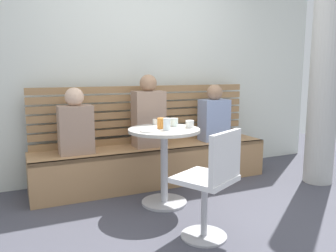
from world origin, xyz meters
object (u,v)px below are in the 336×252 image
object	(u,v)px
cafe_table	(164,152)
plate_small	(149,131)
white_chair	(212,181)
person_adult	(149,114)
cup_ceramic_white	(190,124)
person_child_left	(214,116)
cup_tumbler_orange	(161,123)
person_child_middle	(76,125)
booth_bench	(154,164)
cup_espresso_small	(155,122)
cup_glass_short	(174,122)
phone_on_table	(167,124)
cup_water_clear	(167,124)

from	to	relation	value
cafe_table	plate_small	world-z (taller)	plate_small
white_chair	person_adult	xyz separation A→B (m)	(0.05, 1.42, 0.34)
cup_ceramic_white	plate_small	distance (m)	0.43
person_child_left	cup_tumbler_orange	xyz separation A→B (m)	(-0.96, -0.58, 0.05)
cup_ceramic_white	plate_small	xyz separation A→B (m)	(-0.43, -0.04, -0.03)
white_chair	cup_ceramic_white	distance (m)	0.85
person_adult	person_child_middle	size ratio (longest dim) A/B	1.19
booth_bench	person_child_middle	distance (m)	1.01
cup_espresso_small	plate_small	distance (m)	0.41
person_adult	cup_glass_short	distance (m)	0.52
phone_on_table	person_child_middle	bearing A→B (deg)	110.43
person_adult	cup_ceramic_white	xyz separation A→B (m)	(0.17, -0.65, -0.03)
cafe_table	cup_water_clear	size ratio (longest dim) A/B	6.73
person_child_left	cup_ceramic_white	world-z (taller)	person_child_left
person_child_left	plate_small	size ratio (longest dim) A/B	4.00
cafe_table	cup_tumbler_orange	bearing A→B (deg)	127.19
booth_bench	cup_tumbler_orange	bearing A→B (deg)	-106.11
person_child_left	cup_ceramic_white	distance (m)	0.95
booth_bench	person_adult	bearing A→B (deg)	-175.99
booth_bench	cup_espresso_small	distance (m)	0.66
person_child_left	plate_small	xyz separation A→B (m)	(-1.12, -0.69, 0.00)
cup_glass_short	plate_small	xyz separation A→B (m)	(-0.33, -0.18, -0.03)
person_child_left	phone_on_table	world-z (taller)	person_child_left
cup_glass_short	phone_on_table	world-z (taller)	cup_glass_short
cup_water_clear	cup_espresso_small	distance (m)	0.35
cup_espresso_small	cup_water_clear	bearing A→B (deg)	-94.67
booth_bench	person_child_middle	bearing A→B (deg)	-179.16
person_child_middle	cup_espresso_small	world-z (taller)	person_child_middle
cup_ceramic_white	cup_water_clear	bearing A→B (deg)	-173.19
cup_tumbler_orange	cup_glass_short	distance (m)	0.19
cup_tumbler_orange	plate_small	world-z (taller)	cup_tumbler_orange
white_chair	phone_on_table	xyz separation A→B (m)	(0.10, 1.02, 0.28)
cup_water_clear	cup_glass_short	size ratio (longest dim) A/B	1.38
white_chair	person_adult	distance (m)	1.46
white_chair	cup_glass_short	bearing A→B (deg)	82.61
person_child_middle	cup_water_clear	distance (m)	0.98
booth_bench	cup_espresso_small	size ratio (longest dim) A/B	48.21
cup_water_clear	white_chair	bearing A→B (deg)	-86.96
person_child_left	cup_water_clear	xyz separation A→B (m)	(-0.94, -0.68, 0.05)
person_child_left	person_child_middle	size ratio (longest dim) A/B	1.01
person_adult	plate_small	world-z (taller)	person_adult
white_chair	person_child_middle	bearing A→B (deg)	118.08
booth_bench	phone_on_table	distance (m)	0.66
cup_espresso_small	phone_on_table	world-z (taller)	cup_espresso_small
cup_water_clear	phone_on_table	size ratio (longest dim) A/B	0.79
cup_glass_short	cup_espresso_small	bearing A→B (deg)	126.27
cup_ceramic_white	person_child_middle	bearing A→B (deg)	146.33
booth_bench	phone_on_table	size ratio (longest dim) A/B	19.29
cup_ceramic_white	plate_small	bearing A→B (deg)	-174.86
phone_on_table	cup_espresso_small	bearing A→B (deg)	105.66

